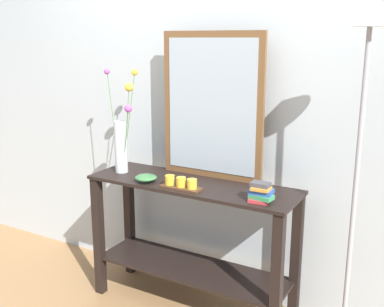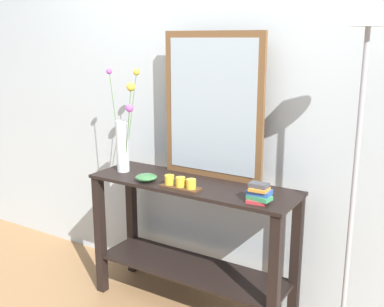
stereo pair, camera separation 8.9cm
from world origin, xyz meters
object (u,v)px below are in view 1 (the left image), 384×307
(console_table, at_px, (192,231))
(book_stack, at_px, (261,193))
(tall_vase_left, at_px, (122,137))
(decorative_bowl, at_px, (146,178))
(mirror_leaning, at_px, (212,106))
(candle_tray, at_px, (181,184))
(floor_lamp, at_px, (360,133))

(console_table, relative_size, book_stack, 9.73)
(tall_vase_left, relative_size, decorative_bowl, 4.97)
(mirror_leaning, relative_size, candle_tray, 3.61)
(mirror_leaning, bearing_deg, decorative_bowl, -135.02)
(console_table, relative_size, tall_vase_left, 1.98)
(candle_tray, height_order, book_stack, book_stack)
(mirror_leaning, bearing_deg, tall_vase_left, -161.34)
(tall_vase_left, bearing_deg, candle_tray, -12.51)
(console_table, distance_m, tall_vase_left, 0.74)
(book_stack, height_order, floor_lamp, floor_lamp)
(tall_vase_left, xyz_separation_m, decorative_bowl, (0.25, -0.11, -0.20))
(book_stack, bearing_deg, candle_tray, -177.35)
(mirror_leaning, distance_m, tall_vase_left, 0.61)
(console_table, xyz_separation_m, decorative_bowl, (-0.25, -0.12, 0.33))
(mirror_leaning, xyz_separation_m, decorative_bowl, (-0.29, -0.29, -0.41))
(decorative_bowl, height_order, floor_lamp, floor_lamp)
(console_table, height_order, book_stack, book_stack)
(mirror_leaning, xyz_separation_m, floor_lamp, (0.90, -0.21, -0.04))
(candle_tray, distance_m, book_stack, 0.48)
(console_table, height_order, mirror_leaning, mirror_leaning)
(tall_vase_left, bearing_deg, floor_lamp, -0.99)
(mirror_leaning, bearing_deg, candle_tray, -98.27)
(floor_lamp, bearing_deg, tall_vase_left, 179.01)
(decorative_bowl, bearing_deg, book_stack, 1.30)
(mirror_leaning, xyz_separation_m, tall_vase_left, (-0.54, -0.18, -0.21))
(book_stack, distance_m, floor_lamp, 0.58)
(mirror_leaning, xyz_separation_m, candle_tray, (-0.04, -0.30, -0.41))
(candle_tray, bearing_deg, floor_lamp, 5.26)
(console_table, relative_size, mirror_leaning, 1.46)
(mirror_leaning, xyz_separation_m, book_stack, (0.44, -0.27, -0.39))
(tall_vase_left, distance_m, floor_lamp, 1.45)
(decorative_bowl, distance_m, floor_lamp, 1.25)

